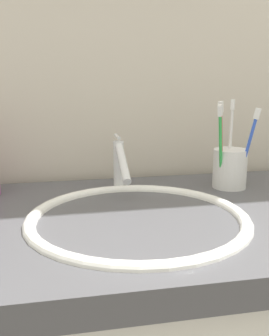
% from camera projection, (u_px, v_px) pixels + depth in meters
% --- Properties ---
extents(tiled_wall_back, '(2.43, 0.04, 2.40)m').
position_uv_depth(tiled_wall_back, '(105.00, 28.00, 0.99)').
color(tiled_wall_back, beige).
rests_on(tiled_wall_back, ground).
extents(sink_basin, '(0.41, 0.41, 0.11)m').
position_uv_depth(sink_basin, '(138.00, 238.00, 0.75)').
color(sink_basin, white).
rests_on(sink_basin, vanity_counter).
extents(faucet, '(0.02, 0.15, 0.12)m').
position_uv_depth(faucet, '(120.00, 163.00, 0.91)').
color(faucet, silver).
rests_on(faucet, sink_basin).
extents(toothbrush_cup, '(0.08, 0.08, 0.09)m').
position_uv_depth(toothbrush_cup, '(230.00, 168.00, 0.94)').
color(toothbrush_cup, white).
rests_on(toothbrush_cup, vanity_counter).
extents(toothbrush_blue, '(0.04, 0.03, 0.18)m').
position_uv_depth(toothbrush_blue, '(249.00, 143.00, 0.91)').
color(toothbrush_blue, blue).
rests_on(toothbrush_blue, toothbrush_cup).
extents(toothbrush_red, '(0.03, 0.03, 0.20)m').
position_uv_depth(toothbrush_red, '(221.00, 140.00, 0.90)').
color(toothbrush_red, red).
rests_on(toothbrush_red, toothbrush_cup).
extents(toothbrush_green, '(0.04, 0.05, 0.19)m').
position_uv_depth(toothbrush_green, '(221.00, 142.00, 0.89)').
color(toothbrush_green, green).
rests_on(toothbrush_green, toothbrush_cup).
extents(toothbrush_white, '(0.02, 0.02, 0.20)m').
position_uv_depth(toothbrush_white, '(231.00, 137.00, 0.95)').
color(toothbrush_white, white).
rests_on(toothbrush_white, toothbrush_cup).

